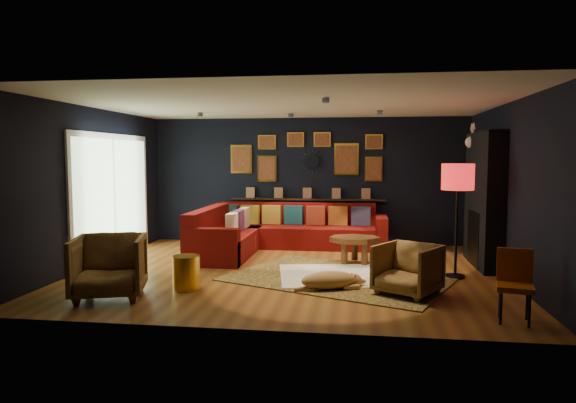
# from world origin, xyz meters

# --- Properties ---
(floor) EXTENTS (6.50, 6.50, 0.00)m
(floor) POSITION_xyz_m (0.00, 0.00, 0.00)
(floor) COLOR #955E23
(floor) RESTS_ON ground
(room_walls) EXTENTS (6.50, 6.50, 6.50)m
(room_walls) POSITION_xyz_m (0.00, 0.00, 1.59)
(room_walls) COLOR black
(room_walls) RESTS_ON ground
(sectional) EXTENTS (3.41, 2.69, 0.86)m
(sectional) POSITION_xyz_m (-0.61, 1.81, 0.32)
(sectional) COLOR #6C0E08
(sectional) RESTS_ON ground
(ledge) EXTENTS (3.20, 0.12, 0.04)m
(ledge) POSITION_xyz_m (0.00, 2.68, 0.92)
(ledge) COLOR black
(ledge) RESTS_ON room_walls
(gallery_wall) EXTENTS (3.15, 0.04, 1.02)m
(gallery_wall) POSITION_xyz_m (-0.01, 2.72, 1.81)
(gallery_wall) COLOR gold
(gallery_wall) RESTS_ON room_walls
(sunburst_mirror) EXTENTS (0.47, 0.16, 0.47)m
(sunburst_mirror) POSITION_xyz_m (0.10, 2.72, 1.70)
(sunburst_mirror) COLOR silver
(sunburst_mirror) RESTS_ON room_walls
(fireplace) EXTENTS (0.31, 1.60, 2.20)m
(fireplace) POSITION_xyz_m (3.09, 0.90, 1.02)
(fireplace) COLOR black
(fireplace) RESTS_ON ground
(deer_head) EXTENTS (0.50, 0.28, 0.45)m
(deer_head) POSITION_xyz_m (3.14, 1.40, 2.05)
(deer_head) COLOR white
(deer_head) RESTS_ON fireplace
(sliding_door) EXTENTS (0.06, 2.80, 2.20)m
(sliding_door) POSITION_xyz_m (-3.22, 0.60, 1.10)
(sliding_door) COLOR white
(sliding_door) RESTS_ON ground
(ceiling_spots) EXTENTS (3.30, 2.50, 0.06)m
(ceiling_spots) POSITION_xyz_m (-0.00, 0.80, 2.56)
(ceiling_spots) COLOR black
(ceiling_spots) RESTS_ON room_walls
(shag_rug) EXTENTS (2.34, 1.88, 0.03)m
(shag_rug) POSITION_xyz_m (0.95, -0.20, 0.01)
(shag_rug) COLOR silver
(shag_rug) RESTS_ON ground
(leopard_rug) EXTENTS (3.69, 3.22, 0.02)m
(leopard_rug) POSITION_xyz_m (0.80, -0.31, 0.01)
(leopard_rug) COLOR #B99143
(leopard_rug) RESTS_ON ground
(coffee_table) EXTENTS (0.91, 0.70, 0.43)m
(coffee_table) POSITION_xyz_m (1.00, 0.72, 0.38)
(coffee_table) COLOR #593213
(coffee_table) RESTS_ON shag_rug
(pouf) EXTENTS (0.47, 0.47, 0.31)m
(pouf) POSITION_xyz_m (-1.08, 1.50, 0.18)
(pouf) COLOR maroon
(pouf) RESTS_ON shag_rug
(armchair_left) EXTENTS (1.05, 1.02, 0.88)m
(armchair_left) POSITION_xyz_m (-2.09, -1.79, 0.44)
(armchair_left) COLOR #CA8B41
(armchair_left) RESTS_ON ground
(armchair_right) EXTENTS (0.97, 0.95, 0.74)m
(armchair_right) POSITION_xyz_m (1.70, -1.13, 0.37)
(armchair_right) COLOR #CA8B41
(armchair_right) RESTS_ON ground
(gold_stool) EXTENTS (0.37, 0.37, 0.46)m
(gold_stool) POSITION_xyz_m (-1.25, -1.26, 0.23)
(gold_stool) COLOR gold
(gold_stool) RESTS_ON ground
(orange_chair) EXTENTS (0.44, 0.44, 0.79)m
(orange_chair) POSITION_xyz_m (2.76, -2.06, 0.46)
(orange_chair) COLOR black
(orange_chair) RESTS_ON ground
(floor_lamp) EXTENTS (0.47, 0.47, 1.70)m
(floor_lamp) POSITION_xyz_m (2.50, -0.05, 1.43)
(floor_lamp) COLOR black
(floor_lamp) RESTS_ON ground
(dog) EXTENTS (1.16, 0.86, 0.33)m
(dog) POSITION_xyz_m (0.67, -1.03, 0.18)
(dog) COLOR #9E7143
(dog) RESTS_ON leopard_rug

